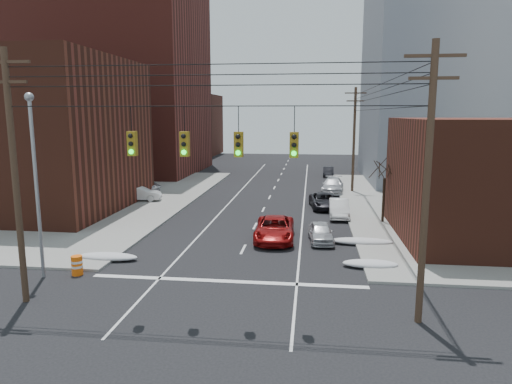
% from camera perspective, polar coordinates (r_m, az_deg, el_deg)
% --- Properties ---
extents(ground, '(160.00, 160.00, 0.00)m').
position_cam_1_polar(ground, '(17.57, -7.73, -18.54)').
color(ground, black).
rests_on(ground, ground).
extents(sidewalk_nw, '(40.00, 40.00, 0.15)m').
position_cam_1_polar(sidewalk_nw, '(52.84, -29.22, -0.44)').
color(sidewalk_nw, gray).
rests_on(sidewalk_nw, ground).
extents(building_brick_tall, '(24.00, 20.00, 30.00)m').
position_cam_1_polar(building_brick_tall, '(69.24, -17.65, 14.88)').
color(building_brick_tall, maroon).
rests_on(building_brick_tall, ground).
extents(building_brick_near, '(20.00, 16.00, 13.00)m').
position_cam_1_polar(building_brick_near, '(45.25, -28.46, 6.32)').
color(building_brick_near, '#522418').
rests_on(building_brick_near, ground).
extents(building_brick_far, '(22.00, 18.00, 12.00)m').
position_cam_1_polar(building_brick_far, '(93.91, -11.88, 8.17)').
color(building_brick_far, '#522418').
rests_on(building_brick_far, ground).
extents(building_office, '(22.00, 20.00, 25.00)m').
position_cam_1_polar(building_office, '(61.75, 24.42, 12.82)').
color(building_office, gray).
rests_on(building_office, ground).
extents(building_glass, '(20.00, 18.00, 22.00)m').
position_cam_1_polar(building_glass, '(87.29, 20.50, 10.94)').
color(building_glass, gray).
rests_on(building_glass, ground).
extents(utility_pole_left, '(2.20, 0.28, 11.00)m').
position_cam_1_polar(utility_pole_left, '(22.05, -27.93, 2.06)').
color(utility_pole_left, '#473323').
rests_on(utility_pole_left, ground).
extents(utility_pole_right, '(2.20, 0.28, 11.00)m').
position_cam_1_polar(utility_pole_right, '(18.65, 20.59, 1.37)').
color(utility_pole_right, '#473323').
rests_on(utility_pole_right, ground).
extents(utility_pole_far, '(2.20, 0.28, 11.00)m').
position_cam_1_polar(utility_pole_far, '(49.20, 12.15, 6.62)').
color(utility_pole_far, '#473323').
rests_on(utility_pole_far, ground).
extents(traffic_signals, '(17.00, 0.42, 2.02)m').
position_cam_1_polar(traffic_signals, '(18.38, -5.62, 6.17)').
color(traffic_signals, black).
rests_on(traffic_signals, ground).
extents(street_light, '(0.44, 0.44, 9.32)m').
position_cam_1_polar(street_light, '(25.10, -25.89, 2.47)').
color(street_light, gray).
rests_on(street_light, ground).
extents(bare_tree, '(2.09, 2.20, 4.93)m').
position_cam_1_polar(bare_tree, '(35.87, 15.66, -0.19)').
color(bare_tree, black).
rests_on(bare_tree, ground).
extents(snow_nw, '(3.50, 1.08, 0.42)m').
position_cam_1_polar(snow_nw, '(27.75, -18.01, -7.68)').
color(snow_nw, silver).
rests_on(snow_nw, ground).
extents(snow_ne, '(3.00, 1.08, 0.42)m').
position_cam_1_polar(snow_ne, '(25.96, 14.09, -8.70)').
color(snow_ne, silver).
rests_on(snow_ne, ground).
extents(snow_east_far, '(4.00, 1.08, 0.42)m').
position_cam_1_polar(snow_east_far, '(30.23, 13.05, -6.02)').
color(snow_east_far, silver).
rests_on(snow_east_far, ground).
extents(red_pickup, '(2.71, 5.55, 1.52)m').
position_cam_1_polar(red_pickup, '(30.34, 2.33, -4.64)').
color(red_pickup, maroon).
rests_on(red_pickup, ground).
extents(parked_car_a, '(1.80, 3.86, 1.28)m').
position_cam_1_polar(parked_car_a, '(30.23, 8.10, -5.01)').
color(parked_car_a, silver).
rests_on(parked_car_a, ground).
extents(parked_car_b, '(1.57, 4.41, 1.45)m').
position_cam_1_polar(parked_car_b, '(37.54, 10.33, -2.04)').
color(parked_car_b, white).
rests_on(parked_car_b, ground).
extents(parked_car_c, '(2.75, 4.99, 1.32)m').
position_cam_1_polar(parked_car_c, '(40.84, 8.44, -1.12)').
color(parked_car_c, black).
rests_on(parked_car_c, ground).
extents(parked_car_d, '(2.65, 5.50, 1.54)m').
position_cam_1_polar(parked_car_d, '(49.01, 9.56, 0.80)').
color(parked_car_d, silver).
rests_on(parked_car_d, ground).
extents(parked_car_e, '(1.62, 3.72, 1.25)m').
position_cam_1_polar(parked_car_e, '(49.75, 9.52, 0.76)').
color(parked_car_e, maroon).
rests_on(parked_car_e, ground).
extents(parked_car_f, '(1.48, 3.95, 1.29)m').
position_cam_1_polar(parked_car_f, '(61.93, 9.03, 2.55)').
color(parked_car_f, black).
rests_on(parked_car_f, ground).
extents(lot_car_a, '(4.22, 2.00, 1.34)m').
position_cam_1_polar(lot_car_a, '(44.57, -14.37, -0.20)').
color(lot_car_a, silver).
rests_on(lot_car_a, sidewalk_nw).
extents(lot_car_b, '(5.67, 3.10, 1.51)m').
position_cam_1_polar(lot_car_b, '(49.22, -14.93, 0.79)').
color(lot_car_b, silver).
rests_on(lot_car_b, sidewalk_nw).
extents(lot_car_c, '(5.27, 3.76, 1.42)m').
position_cam_1_polar(lot_car_c, '(41.75, -22.42, -1.25)').
color(lot_car_c, black).
rests_on(lot_car_c, sidewalk_nw).
extents(lot_car_d, '(4.43, 3.05, 1.40)m').
position_cam_1_polar(lot_car_d, '(47.76, -19.29, 0.24)').
color(lot_car_d, '#B6B5BA').
rests_on(lot_car_d, sidewalk_nw).
extents(construction_barrel, '(0.77, 0.77, 1.02)m').
position_cam_1_polar(construction_barrel, '(25.77, -21.47, -8.50)').
color(construction_barrel, '#F9610D').
rests_on(construction_barrel, ground).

